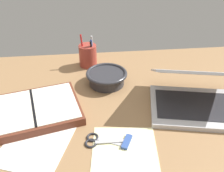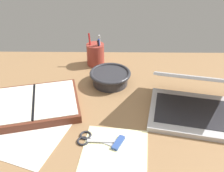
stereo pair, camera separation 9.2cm
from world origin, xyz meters
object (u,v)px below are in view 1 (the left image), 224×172
(planner, at_px, (34,110))
(bowl, at_px, (107,77))
(scissors, at_px, (97,141))
(laptop, at_px, (195,95))
(pen_cup, at_px, (88,55))

(planner, bearing_deg, bowl, 18.24)
(bowl, height_order, scissors, bowl)
(laptop, distance_m, planner, 0.58)
(bowl, relative_size, scissors, 1.32)
(laptop, relative_size, bowl, 2.12)
(planner, xyz_separation_m, scissors, (0.21, -0.16, -0.01))
(laptop, xyz_separation_m, planner, (-0.58, 0.02, -0.03))
(bowl, distance_m, pen_cup, 0.19)
(laptop, height_order, planner, laptop)
(pen_cup, xyz_separation_m, scissors, (0.01, -0.50, -0.05))
(pen_cup, relative_size, planner, 0.42)
(pen_cup, height_order, scissors, pen_cup)
(scissors, bearing_deg, bowl, 92.78)
(scissors, bearing_deg, pen_cup, 104.60)
(laptop, xyz_separation_m, pen_cup, (-0.38, 0.36, 0.00))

